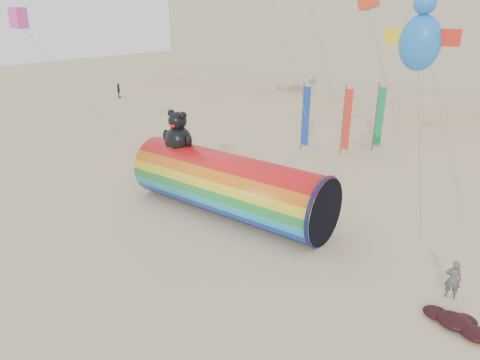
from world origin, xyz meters
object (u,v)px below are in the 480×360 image
Objects in this scene: hotel_building at (364,10)px; kite_handler at (453,279)px; windsock_assembly at (228,183)px; fabric_bundle at (460,324)px.

hotel_building reaches higher than kite_handler.
windsock_assembly is at bearing -18.41° from kite_handler.
fabric_bundle is at bearing -10.90° from windsock_assembly.
kite_handler is at bearing -63.21° from hotel_building.
hotel_building is 52.54m from fabric_bundle.
fabric_bundle is (0.68, -1.61, -0.61)m from kite_handler.
kite_handler is at bearing -3.45° from windsock_assembly.
kite_handler is (22.45, -44.47, -9.53)m from hotel_building.
kite_handler reaches higher than fabric_bundle.
kite_handler is (11.20, -0.68, -0.93)m from windsock_assembly.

